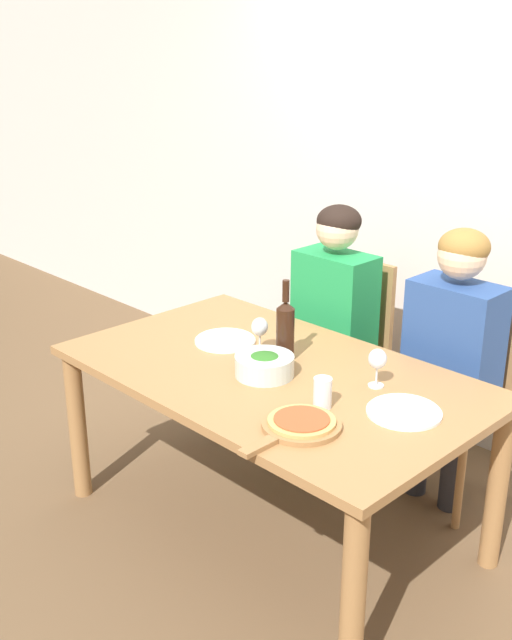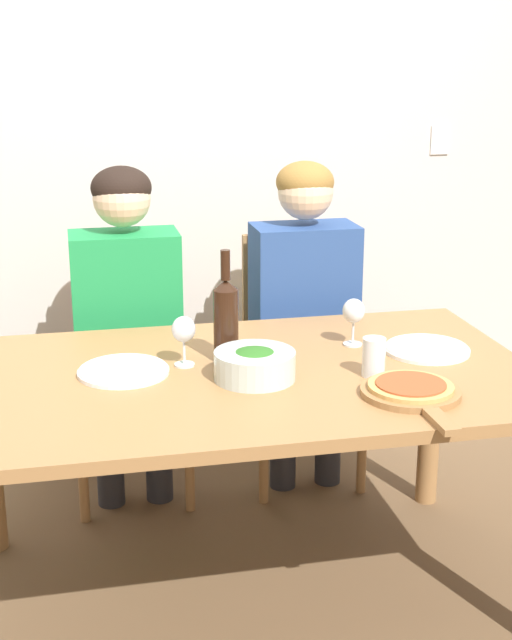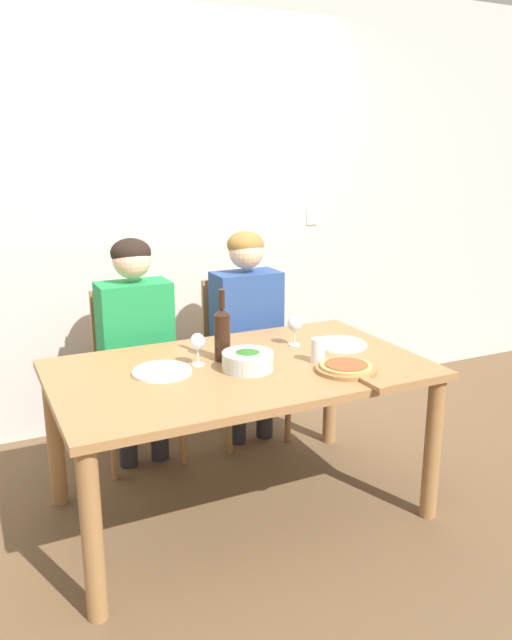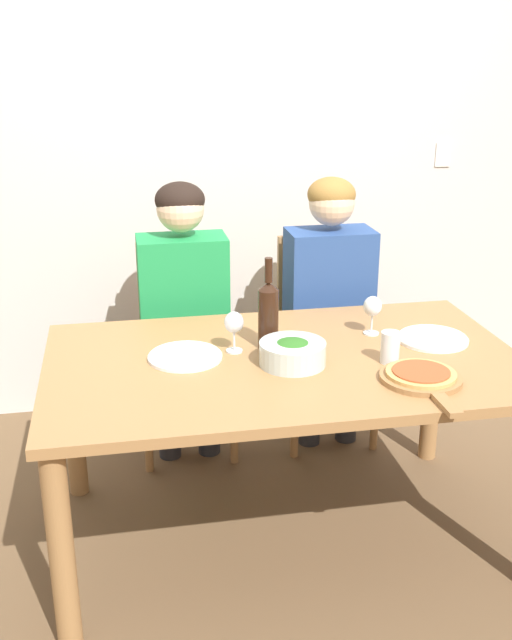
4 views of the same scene
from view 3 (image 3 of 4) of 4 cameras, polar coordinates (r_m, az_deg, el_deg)
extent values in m
plane|color=brown|center=(3.15, -1.42, -16.84)|extent=(40.00, 40.00, 0.00)
cube|color=silver|center=(3.88, -9.39, 10.20)|extent=(10.00, 0.05, 2.70)
cube|color=white|center=(4.30, 5.15, 9.47)|extent=(0.08, 0.01, 0.12)
cube|color=#9E7042|center=(2.84, -1.52, -4.58)|extent=(1.67, 1.00, 0.04)
cylinder|color=#9E7042|center=(2.42, -14.76, -18.53)|extent=(0.08, 0.08, 0.69)
cylinder|color=#9E7042|center=(3.04, 15.84, -11.26)|extent=(0.08, 0.08, 0.69)
cylinder|color=#9E7042|center=(3.19, -17.92, -10.19)|extent=(0.08, 0.08, 0.69)
cylinder|color=#9E7042|center=(3.68, 6.83, -6.05)|extent=(0.08, 0.08, 0.69)
cube|color=#9E7042|center=(3.50, -10.82, -5.50)|extent=(0.42, 0.42, 0.04)
cube|color=#9E7042|center=(3.61, -11.83, -0.74)|extent=(0.38, 0.03, 0.47)
cylinder|color=#9E7042|center=(3.39, -12.92, -10.70)|extent=(0.04, 0.04, 0.43)
cylinder|color=#9E7042|center=(3.47, -6.73, -9.70)|extent=(0.04, 0.04, 0.43)
cylinder|color=#9E7042|center=(3.73, -14.26, -8.32)|extent=(0.04, 0.04, 0.43)
cylinder|color=#9E7042|center=(3.81, -8.62, -7.49)|extent=(0.04, 0.04, 0.43)
cube|color=#9E7042|center=(3.71, -0.99, -4.05)|extent=(0.42, 0.42, 0.04)
cube|color=#9E7042|center=(3.81, -2.23, 0.42)|extent=(0.38, 0.03, 0.47)
cylinder|color=#9E7042|center=(3.56, -2.49, -8.95)|extent=(0.04, 0.04, 0.43)
cylinder|color=#9E7042|center=(3.72, 2.95, -7.91)|extent=(0.04, 0.04, 0.43)
cylinder|color=#9E7042|center=(3.89, -4.72, -6.87)|extent=(0.04, 0.04, 0.43)
cylinder|color=#9E7042|center=(4.03, 0.36, -6.01)|extent=(0.04, 0.04, 0.43)
cylinder|color=#28282D|center=(3.50, -11.74, -9.45)|extent=(0.10, 0.10, 0.47)
cylinder|color=#28282D|center=(3.54, -8.88, -9.01)|extent=(0.10, 0.10, 0.47)
cube|color=#1E8C47|center=(3.40, -10.97, -1.06)|extent=(0.38, 0.22, 0.54)
cylinder|color=#1E8C47|center=(3.17, -13.18, -5.18)|extent=(0.07, 0.31, 0.14)
cylinder|color=#1E8C47|center=(3.27, -6.33, -4.22)|extent=(0.07, 0.31, 0.14)
sphere|color=beige|center=(3.31, -11.31, 5.44)|extent=(0.20, 0.20, 0.20)
ellipsoid|color=black|center=(3.31, -11.38, 6.06)|extent=(0.21, 0.21, 0.15)
cylinder|color=#28282D|center=(3.69, -1.73, -7.79)|extent=(0.10, 0.10, 0.47)
cylinder|color=#28282D|center=(3.76, 0.80, -7.33)|extent=(0.10, 0.10, 0.47)
cube|color=navy|center=(3.61, -0.88, 0.18)|extent=(0.38, 0.22, 0.54)
cylinder|color=navy|center=(3.36, -2.21, -3.62)|extent=(0.07, 0.31, 0.14)
cylinder|color=navy|center=(3.53, 3.76, -2.71)|extent=(0.07, 0.31, 0.14)
sphere|color=beige|center=(3.53, -0.90, 6.31)|extent=(0.20, 0.20, 0.20)
ellipsoid|color=olive|center=(3.53, -0.97, 6.90)|extent=(0.21, 0.21, 0.15)
cylinder|color=black|center=(2.89, -3.10, -1.62)|extent=(0.07, 0.07, 0.22)
cone|color=black|center=(2.85, -3.13, 0.77)|extent=(0.07, 0.07, 0.03)
cylinder|color=black|center=(2.84, -3.15, 1.93)|extent=(0.03, 0.03, 0.09)
cylinder|color=silver|center=(2.78, -0.77, -3.76)|extent=(0.23, 0.23, 0.08)
ellipsoid|color=#2D6B23|center=(2.78, -0.77, -3.68)|extent=(0.19, 0.19, 0.09)
cylinder|color=white|center=(2.78, -8.59, -4.71)|extent=(0.26, 0.26, 0.01)
torus|color=white|center=(2.77, -8.60, -4.59)|extent=(0.26, 0.26, 0.02)
cylinder|color=white|center=(3.15, 7.71, -2.25)|extent=(0.26, 0.26, 0.01)
torus|color=white|center=(3.15, 7.71, -2.14)|extent=(0.26, 0.26, 0.02)
cylinder|color=#9E7042|center=(2.80, 8.23, -4.48)|extent=(0.27, 0.27, 0.02)
cube|color=#9E7042|center=(2.64, 10.71, -5.80)|extent=(0.04, 0.14, 0.02)
cylinder|color=tan|center=(2.79, 8.24, -4.19)|extent=(0.23, 0.23, 0.01)
cylinder|color=#AD4C28|center=(2.79, 8.25, -4.03)|extent=(0.19, 0.19, 0.01)
cylinder|color=silver|center=(2.86, -5.31, -4.08)|extent=(0.06, 0.06, 0.01)
cylinder|color=silver|center=(2.85, -5.33, -3.31)|extent=(0.01, 0.01, 0.07)
ellipsoid|color=silver|center=(2.82, -5.36, -1.98)|extent=(0.07, 0.07, 0.08)
ellipsoid|color=maroon|center=(2.83, -5.36, -2.21)|extent=(0.06, 0.06, 0.03)
cylinder|color=silver|center=(3.14, 3.51, -2.26)|extent=(0.06, 0.06, 0.01)
cylinder|color=silver|center=(3.13, 3.52, -1.55)|extent=(0.01, 0.01, 0.07)
ellipsoid|color=silver|center=(3.11, 3.54, -0.33)|extent=(0.07, 0.07, 0.08)
ellipsoid|color=maroon|center=(3.11, 3.54, -0.55)|extent=(0.06, 0.06, 0.03)
cylinder|color=silver|center=(2.88, 5.68, -2.79)|extent=(0.07, 0.07, 0.11)
camera|label=1|loc=(3.02, 56.70, 13.74)|focal=42.00mm
camera|label=2|loc=(0.62, 56.48, 3.81)|focal=50.00mm
camera|label=4|loc=(0.55, 59.54, 17.13)|focal=42.00mm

